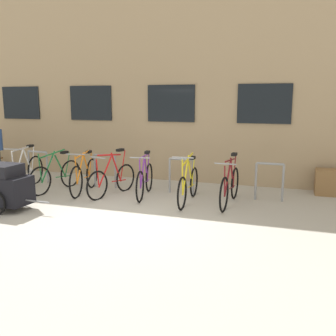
{
  "coord_description": "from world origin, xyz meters",
  "views": [
    {
      "loc": [
        3.03,
        -6.28,
        2.2
      ],
      "look_at": [
        0.44,
        1.6,
        0.65
      ],
      "focal_mm": 39.57,
      "sensor_mm": 36.0,
      "label": 1
    }
  ],
  "objects": [
    {
      "name": "storefront_building",
      "position": [
        -0.0,
        6.09,
        3.04
      ],
      "size": [
        28.0,
        5.82,
        6.09
      ],
      "color": "tan",
      "rests_on": "ground"
    },
    {
      "name": "ground_plane",
      "position": [
        0.0,
        0.0,
        0.0
      ],
      "size": [
        42.0,
        42.0,
        0.0
      ],
      "primitive_type": "plane",
      "color": "#B2ADA0"
    },
    {
      "name": "bike_trailer",
      "position": [
        -2.31,
        -0.45,
        0.49
      ],
      "size": [
        1.46,
        0.71,
        0.95
      ],
      "color": "black",
      "rests_on": "ground"
    },
    {
      "name": "bicycle_red",
      "position": [
        -0.82,
        1.27,
        0.38
      ],
      "size": [
        0.55,
        1.63,
        1.07
      ],
      "color": "black",
      "rests_on": "ground"
    },
    {
      "name": "bicycle_green",
      "position": [
        -2.3,
        1.22,
        0.38
      ],
      "size": [
        0.46,
        1.7,
        1.04
      ],
      "color": "black",
      "rests_on": "ground"
    },
    {
      "name": "bicycle_white",
      "position": [
        -3.21,
        1.22,
        0.41
      ],
      "size": [
        0.45,
        1.76,
        1.08
      ],
      "color": "black",
      "rests_on": "ground"
    },
    {
      "name": "bicycle_yellow",
      "position": [
        1.02,
        1.24,
        0.38
      ],
      "size": [
        0.44,
        1.78,
        1.08
      ],
      "color": "black",
      "rests_on": "ground"
    },
    {
      "name": "bicycle_purple",
      "position": [
        -0.07,
        1.42,
        0.38
      ],
      "size": [
        0.44,
        1.65,
        1.02
      ],
      "color": "black",
      "rests_on": "ground"
    },
    {
      "name": "bicycle_maroon",
      "position": [
        1.9,
        1.35,
        0.39
      ],
      "size": [
        0.44,
        1.79,
        1.07
      ],
      "color": "black",
      "rests_on": "ground"
    },
    {
      "name": "bicycle_orange",
      "position": [
        -1.56,
        1.3,
        0.4
      ],
      "size": [
        0.47,
        1.77,
        1.02
      ],
      "color": "black",
      "rests_on": "ground"
    },
    {
      "name": "planter_box",
      "position": [
        4.01,
        2.85,
        0.3
      ],
      "size": [
        0.7,
        0.44,
        0.6
      ],
      "primitive_type": "cube",
      "color": "olive",
      "rests_on": "ground"
    },
    {
      "name": "bike_rack",
      "position": [
        -0.33,
        1.9,
        0.52
      ],
      "size": [
        6.63,
        0.05,
        0.85
      ],
      "color": "gray",
      "rests_on": "ground"
    }
  ]
}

